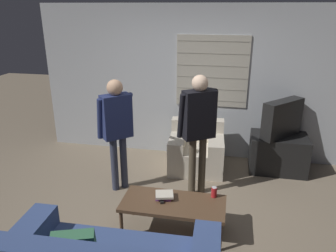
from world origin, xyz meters
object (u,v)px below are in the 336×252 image
Objects in this scene: person_right_standing at (198,121)px; coffee_table at (173,205)px; book_stack at (164,196)px; tv at (282,119)px; spare_remote at (161,200)px; armchair_beige at (196,151)px; soda_can at (214,192)px; person_left_standing at (116,122)px.

coffee_table is at bearing -132.76° from person_right_standing.
tv is at bearing 50.55° from book_stack.
person_right_standing is 1.10m from book_stack.
coffee_table is 0.70× the size of person_right_standing.
armchair_beige is at bearing 62.89° from spare_remote.
soda_can is 0.93× the size of spare_remote.
book_stack is 1.90× the size of soda_can.
spare_remote reaches higher than coffee_table.
tv is 2.36m from book_stack.
spare_remote is (0.81, -0.83, -0.60)m from person_left_standing.
person_left_standing is at bearing 137.11° from book_stack.
book_stack is (-0.12, 0.06, 0.07)m from coffee_table.
spare_remote is at bearing -108.62° from book_stack.
tv is at bearing -18.32° from person_left_standing.
person_left_standing reaches higher than book_stack.
book_stack is 0.07m from spare_remote.
coffee_table is 4.97× the size of book_stack.
person_right_standing reaches higher than person_left_standing.
book_stack is 0.58m from soda_can.
armchair_beige is 1.52m from soda_can.
coffee_table is at bearing -26.20° from book_stack.
book_stack is 1.76× the size of spare_remote.
person_left_standing is (-2.30, -1.02, 0.14)m from tv.
book_stack is at bearing 79.42° from armchair_beige.
tv is at bearing 53.73° from coffee_table.
person_left_standing reaches higher than tv.
person_right_standing is at bearing 92.93° from armchair_beige.
coffee_table is at bearing 6.31° from tv.
book_stack reaches higher than coffee_table.
spare_remote is (-1.49, -1.85, -0.47)m from tv.
spare_remote is at bearing 3.69° from tv.
soda_can is at bearing 24.09° from coffee_table.
person_right_standing is 12.48× the size of spare_remote.
armchair_beige reaches higher than book_stack.
person_right_standing reaches higher than book_stack.
person_right_standing is at bearing 51.72° from spare_remote.
armchair_beige is 0.76× the size of coffee_table.
person_right_standing is at bearing 111.86° from soda_can.
armchair_beige is at bearing -2.64° from person_left_standing.
coffee_table is at bearing -155.91° from soda_can.
person_right_standing is at bearing 79.75° from coffee_table.
armchair_beige reaches higher than spare_remote.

